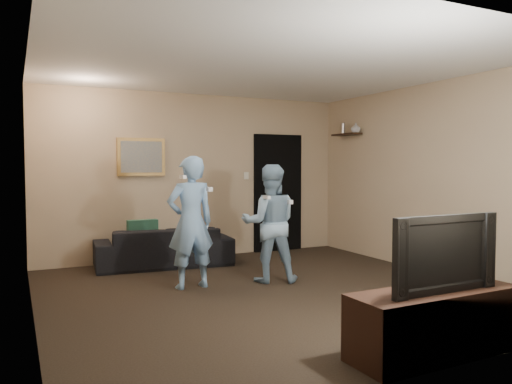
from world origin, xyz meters
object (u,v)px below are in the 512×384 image
tv_console (435,323)px  wii_player_left (191,222)px  wii_player_right (270,223)px  television (436,252)px  sofa (164,247)px

tv_console → wii_player_left: wii_player_left is taller
wii_player_left → wii_player_right: 1.01m
television → wii_player_right: (-0.01, 2.74, -0.06)m
sofa → television: (0.95, -4.27, 0.52)m
television → wii_player_left: 3.03m
television → wii_player_left: size_ratio=0.65×
wii_player_left → wii_player_right: (1.01, -0.12, -0.05)m
tv_console → wii_player_right: (-0.01, 2.74, 0.49)m
tv_console → wii_player_right: bearing=89.2°
television → wii_player_right: bearing=89.2°
tv_console → wii_player_left: 3.08m
wii_player_right → tv_console: bearing=-89.8°
sofa → wii_player_left: (-0.06, -1.42, 0.51)m
wii_player_left → sofa: bearing=87.4°
wii_player_left → wii_player_right: bearing=-6.5°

